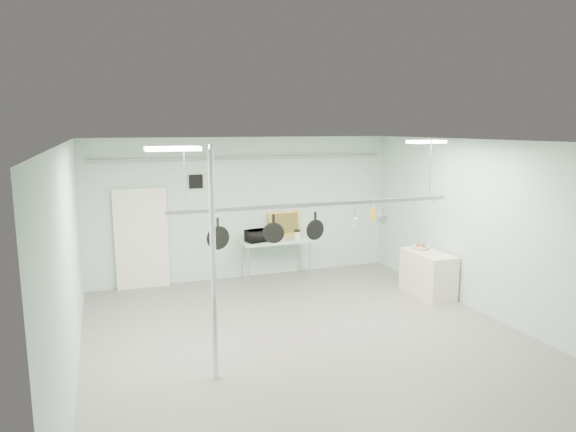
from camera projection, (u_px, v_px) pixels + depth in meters
name	position (u px, v px, depth m)	size (l,w,h in m)	color
floor	(313.00, 343.00, 8.22)	(8.00, 8.00, 0.00)	gray
ceiling	(314.00, 142.00, 7.67)	(7.00, 8.00, 0.02)	silver
back_wall	(245.00, 208.00, 11.64)	(7.00, 0.02, 3.20)	#A9CABF
right_wall	(494.00, 231.00, 9.13)	(0.02, 8.00, 3.20)	#A9CABF
door	(141.00, 240.00, 10.91)	(1.10, 0.10, 2.20)	silver
wall_vent	(196.00, 182.00, 11.13)	(0.30, 0.04, 0.30)	black
conduit_pipe	(245.00, 158.00, 11.36)	(0.07, 0.07, 6.60)	gray
chrome_pole	(213.00, 266.00, 6.82)	(0.08, 0.08, 3.20)	silver
prep_table	(276.00, 243.00, 11.61)	(1.60, 0.70, 0.91)	#ABCABC
side_cabinet	(428.00, 274.00, 10.51)	(0.60, 1.20, 0.90)	silver
pot_rack	(318.00, 203.00, 8.18)	(4.80, 0.06, 1.00)	#B7B7BC
light_panel_left	(173.00, 149.00, 6.19)	(0.65, 0.30, 0.05)	white
light_panel_right	(426.00, 142.00, 9.05)	(0.65, 0.30, 0.05)	white
microwave	(257.00, 236.00, 11.38)	(0.48, 0.33, 0.27)	black
coffee_canister	(297.00, 236.00, 11.56)	(0.13, 0.13, 0.19)	silver
painting_large	(285.00, 224.00, 11.94)	(0.78, 0.05, 0.58)	gold
painting_small	(291.00, 230.00, 12.02)	(0.30, 0.04, 0.25)	#391A13
fruit_bowl	(421.00, 247.00, 10.69)	(0.33, 0.33, 0.08)	white
skillet_left	(218.00, 233.00, 7.70)	(0.36, 0.06, 0.49)	black
skillet_mid	(274.00, 229.00, 7.99)	(0.33, 0.06, 0.47)	black
skillet_right	(315.00, 226.00, 8.23)	(0.33, 0.06, 0.47)	black
whisk	(355.00, 218.00, 8.46)	(0.17, 0.17, 0.31)	#BBBBC1
grater	(373.00, 214.00, 8.57)	(0.09, 0.02, 0.21)	gold
saucepan	(382.00, 215.00, 8.63)	(0.15, 0.08, 0.27)	#B2B3B7
fruit_cluster	(421.00, 246.00, 10.69)	(0.24, 0.24, 0.09)	#B71022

